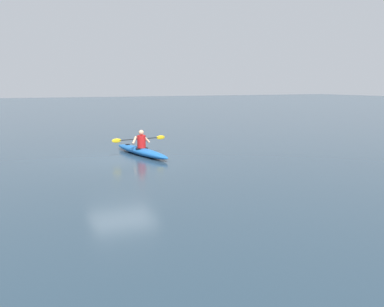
{
  "coord_description": "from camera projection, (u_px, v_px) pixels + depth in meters",
  "views": [
    {
      "loc": [
        4.84,
        16.59,
        2.87
      ],
      "look_at": [
        -1.35,
        3.55,
        0.61
      ],
      "focal_mm": 41.96,
      "sensor_mm": 36.0,
      "label": 1
    }
  ],
  "objects": [
    {
      "name": "ground_plane",
      "position": [
        121.0,
        159.0,
        17.3
      ],
      "size": [
        160.0,
        160.0,
        0.0
      ],
      "primitive_type": "plane",
      "color": "#233847"
    },
    {
      "name": "kayaker",
      "position": [
        141.0,
        140.0,
        18.1
      ],
      "size": [
        2.37,
        0.55,
        0.72
      ],
      "color": "red",
      "rests_on": "kayak"
    },
    {
      "name": "kayak",
      "position": [
        141.0,
        151.0,
        18.19
      ],
      "size": [
        1.13,
        4.32,
        0.3
      ],
      "color": "#1959A5",
      "rests_on": "ground"
    }
  ]
}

